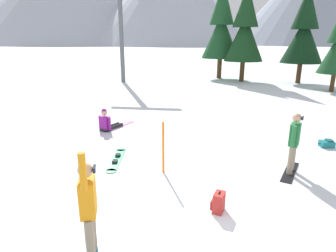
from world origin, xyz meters
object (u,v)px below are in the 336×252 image
(backpack_red, at_px, (218,203))
(snowboarder_background, at_px, (108,122))
(loose_snowboard_far_spare, at_px, (116,159))
(ski_lift_tower, at_px, (121,20))
(pine_tree_tall, at_px, (304,31))
(backpack_teal, at_px, (327,144))
(pine_tree_broad, at_px, (221,27))
(trail_marker_pole, at_px, (163,148))
(snowboarder_foreground, at_px, (89,208))
(snowboarder_midground, at_px, (294,142))
(pine_tree_leaning, at_px, (245,29))

(backpack_red, bearing_deg, snowboarder_background, 128.71)
(loose_snowboard_far_spare, distance_m, ski_lift_tower, 17.60)
(loose_snowboard_far_spare, bearing_deg, pine_tree_tall, 60.21)
(backpack_teal, bearing_deg, ski_lift_tower, 128.61)
(loose_snowboard_far_spare, xyz_separation_m, pine_tree_broad, (3.67, 19.99, 4.54))
(trail_marker_pole, relative_size, pine_tree_broad, 0.18)
(backpack_red, xyz_separation_m, trail_marker_pole, (-1.46, 1.74, 0.52))
(snowboarder_foreground, distance_m, pine_tree_broad, 24.51)
(snowboarder_foreground, xyz_separation_m, snowboarder_midground, (4.19, 3.91, -0.06))
(snowboarder_background, relative_size, pine_tree_tall, 0.24)
(trail_marker_pole, height_order, pine_tree_leaning, pine_tree_leaning)
(loose_snowboard_far_spare, height_order, backpack_red, backpack_red)
(backpack_teal, height_order, pine_tree_broad, pine_tree_broad)
(trail_marker_pole, distance_m, pine_tree_leaning, 19.44)
(pine_tree_leaning, distance_m, ski_lift_tower, 10.22)
(backpack_red, distance_m, backpack_teal, 5.88)
(loose_snowboard_far_spare, bearing_deg, snowboarder_foreground, -77.99)
(ski_lift_tower, bearing_deg, backpack_red, -68.05)
(backpack_red, distance_m, ski_lift_tower, 20.69)
(backpack_teal, xyz_separation_m, pine_tree_leaning, (-1.29, 15.94, 4.18))
(loose_snowboard_far_spare, bearing_deg, snowboarder_midground, -1.97)
(backpack_teal, bearing_deg, backpack_red, -130.30)
(backpack_red, relative_size, pine_tree_tall, 0.06)
(loose_snowboard_far_spare, height_order, pine_tree_tall, pine_tree_tall)
(snowboarder_background, distance_m, ski_lift_tower, 14.49)
(trail_marker_pole, bearing_deg, backpack_teal, 27.56)
(pine_tree_tall, bearing_deg, pine_tree_leaning, 174.93)
(snowboarder_background, height_order, backpack_red, snowboarder_background)
(backpack_teal, height_order, pine_tree_leaning, pine_tree_leaning)
(trail_marker_pole, bearing_deg, ski_lift_tower, 109.71)
(trail_marker_pole, bearing_deg, pine_tree_leaning, 78.00)
(snowboarder_background, xyz_separation_m, pine_tree_leaning, (6.80, 15.09, 3.98))
(pine_tree_tall, bearing_deg, loose_snowboard_far_spare, -119.79)
(snowboarder_midground, height_order, backpack_red, snowboarder_midground)
(trail_marker_pole, height_order, pine_tree_broad, pine_tree_broad)
(backpack_red, bearing_deg, pine_tree_tall, 70.56)
(snowboarder_background, bearing_deg, ski_lift_tower, 103.67)
(trail_marker_pole, xyz_separation_m, ski_lift_tower, (-6.07, 16.94, 4.24))
(snowboarder_midground, distance_m, pine_tree_tall, 18.77)
(snowboarder_foreground, bearing_deg, snowboarder_midground, 43.01)
(snowboarder_midground, xyz_separation_m, pine_tree_tall, (5.03, 17.80, 3.22))
(snowboarder_foreground, distance_m, pine_tree_leaning, 22.85)
(snowboarder_midground, relative_size, pine_tree_leaning, 0.21)
(snowboarder_background, xyz_separation_m, ski_lift_tower, (-3.24, 13.34, 4.66))
(snowboarder_midground, height_order, trail_marker_pole, snowboarder_midground)
(pine_tree_leaning, xyz_separation_m, pine_tree_broad, (-1.87, 1.96, 0.26))
(loose_snowboard_far_spare, xyz_separation_m, backpack_red, (3.02, -2.40, 0.19))
(snowboarder_midground, xyz_separation_m, pine_tree_broad, (-1.40, 20.17, 3.67))
(snowboarder_midground, bearing_deg, ski_lift_tower, 120.18)
(backpack_teal, bearing_deg, snowboarder_background, 173.96)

